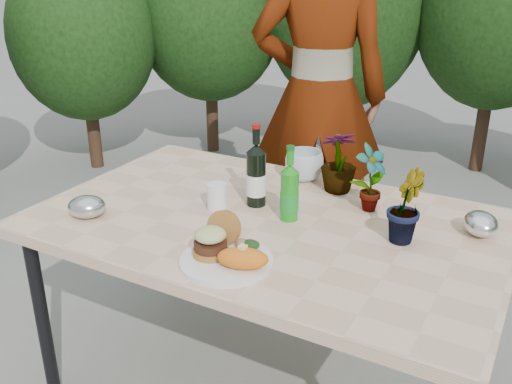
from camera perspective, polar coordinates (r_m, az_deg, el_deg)
The scene contains 17 objects.
patio_table at distance 2.00m, azimuth 1.11°, elevation -4.16°, with size 1.60×1.00×0.75m.
shrub_hedge at distance 3.31m, azimuth 17.04°, elevation 13.96°, with size 6.84×5.05×2.22m.
dinner_plate at distance 1.70m, azimuth -2.96°, elevation -6.93°, with size 0.28×0.28×0.01m, color white.
burger_stack at distance 1.72m, azimuth -4.23°, elevation -4.67°, with size 0.11×0.16×0.11m.
sweet_potato at distance 1.64m, azimuth -1.32°, elevation -6.64°, with size 0.15×0.08×0.06m, color orange.
grilled_veg at distance 1.76m, azimuth -0.90°, elevation -5.18°, with size 0.08×0.05×0.03m.
wine_bottle at distance 2.05m, azimuth 0.02°, elevation 1.62°, with size 0.07×0.07×0.30m.
sparkling_water at distance 1.94m, azimuth 3.37°, elevation -0.11°, with size 0.06×0.06×0.27m.
plastic_cup at distance 2.04m, azimuth -3.92°, elevation -0.45°, with size 0.07×0.07×0.10m, color white.
seedling_left at distance 2.03m, azimuth 11.39°, elevation 1.32°, with size 0.13×0.09×0.24m, color #255D20.
seedling_mid at distance 1.85m, azimuth 14.63°, elevation -1.35°, with size 0.13×0.11×0.24m, color #286021.
seedling_right at distance 2.19m, azimuth 8.30°, elevation 3.06°, with size 0.14×0.14×0.24m, color #1F511C.
blue_bowl at distance 2.30m, azimuth 4.85°, elevation 2.63°, with size 0.15×0.15×0.12m, color silver.
foil_packet_left at distance 2.06m, azimuth -16.57°, elevation -1.42°, with size 0.13×0.11×0.08m, color #B4B6BC.
foil_packet_right at distance 1.99m, azimuth 21.55°, elevation -2.96°, with size 0.13×0.11×0.08m, color silver.
person at distance 2.89m, azimuth 6.34°, elevation 9.44°, with size 0.68×0.45×1.88m, color #8E6147.
terracotta_pot at distance 4.64m, azimuth -9.04°, elevation 3.29°, with size 0.17×0.17×0.14m.
Camera 1 is at (0.83, -1.58, 1.60)m, focal length 40.00 mm.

